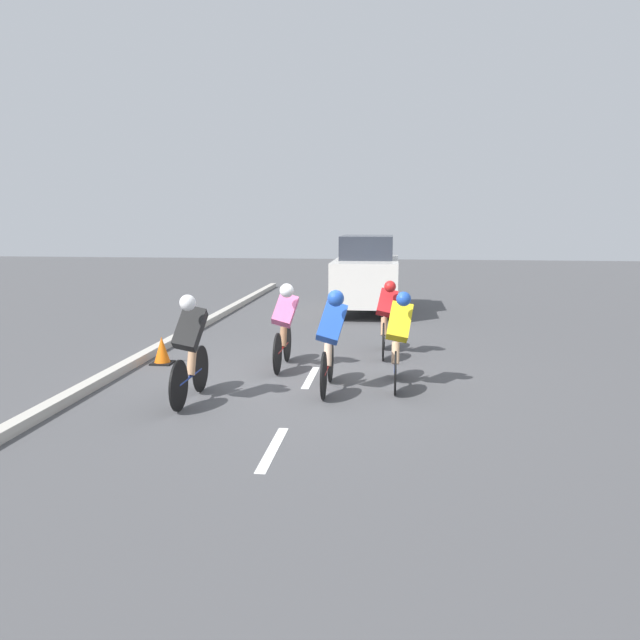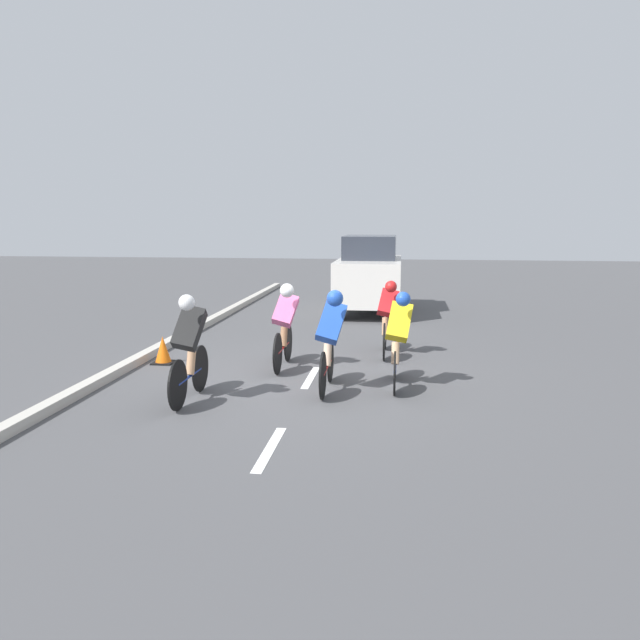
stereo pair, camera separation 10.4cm
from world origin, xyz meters
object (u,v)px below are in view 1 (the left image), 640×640
cyclist_yellow (398,336)px  cyclist_red (386,316)px  cyclist_black (190,346)px  cyclist_pink (284,323)px  traffic_cone (162,351)px  cyclist_blue (331,337)px  support_car (367,274)px

cyclist_yellow → cyclist_red: cyclist_yellow is taller
cyclist_black → cyclist_pink: (-0.95, -2.11, -0.02)m
cyclist_pink → cyclist_red: 2.12m
traffic_cone → cyclist_black: bearing=119.9°
cyclist_yellow → cyclist_pink: bearing=-26.9°
cyclist_blue → support_car: size_ratio=0.44×
cyclist_black → traffic_cone: cyclist_black is taller
cyclist_black → cyclist_red: bearing=-128.1°
cyclist_black → support_car: support_car is taller
cyclist_yellow → support_car: support_car is taller
cyclist_pink → cyclist_blue: cyclist_blue is taller
cyclist_black → support_car: (-2.04, -8.89, 0.24)m
cyclist_black → cyclist_blue: bearing=-157.6°
cyclist_black → traffic_cone: size_ratio=3.36×
cyclist_blue → support_car: (-0.16, -8.12, 0.22)m
cyclist_blue → traffic_cone: size_ratio=3.40×
cyclist_pink → traffic_cone: 2.30m
cyclist_black → cyclist_red: cyclist_black is taller
cyclist_blue → support_car: 8.13m
cyclist_pink → traffic_cone: size_ratio=3.39×
cyclist_blue → cyclist_black: bearing=22.4°
cyclist_red → support_car: support_car is taller
cyclist_black → cyclist_pink: bearing=-114.2°
cyclist_black → cyclist_yellow: bearing=-158.4°
cyclist_red → cyclist_blue: size_ratio=1.02×
support_car → traffic_cone: size_ratio=7.78×
cyclist_blue → cyclist_red: bearing=-106.5°
cyclist_black → traffic_cone: 2.62m
cyclist_blue → traffic_cone: bearing=-24.6°
cyclist_yellow → cyclist_blue: (0.99, 0.36, 0.04)m
cyclist_pink → traffic_cone: cyclist_pink is taller
cyclist_red → traffic_cone: bearing=16.6°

